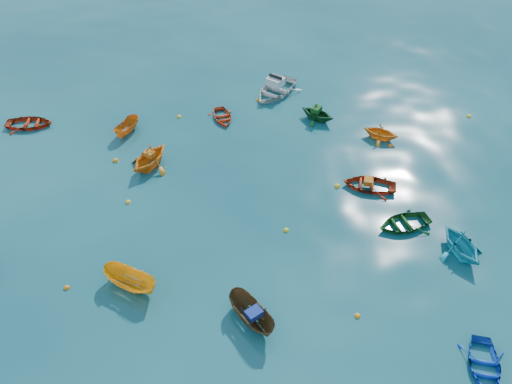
{
  "coord_description": "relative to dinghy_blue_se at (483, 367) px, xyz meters",
  "views": [
    {
      "loc": [
        -1.06,
        -17.53,
        20.71
      ],
      "look_at": [
        0.0,
        5.0,
        0.4
      ],
      "focal_mm": 35.0,
      "sensor_mm": 36.0,
      "label": 1
    }
  ],
  "objects": [
    {
      "name": "tarp_green_b",
      "position": [
        -4.78,
        20.03,
        0.86
      ],
      "size": [
        0.92,
        0.95,
        0.37
      ],
      "primitive_type": "cube",
      "rotation": [
        0.0,
        0.0,
        0.91
      ],
      "color": "#114414",
      "rests_on": "dinghy_green_n"
    },
    {
      "name": "buoy_ye_c",
      "position": [
        -4.44,
        12.46,
        0.0
      ],
      "size": [
        0.37,
        0.37,
        0.37
      ],
      "primitive_type": "sphere",
      "color": "gold",
      "rests_on": "ground"
    },
    {
      "name": "motorboat_white",
      "position": [
        -7.49,
        23.82,
        0.0
      ],
      "size": [
        5.29,
        5.52,
        1.53
      ],
      "primitive_type": "imported",
      "rotation": [
        0.0,
        0.0,
        -0.66
      ],
      "color": "silver",
      "rests_on": "ground"
    },
    {
      "name": "buoy_ye_e",
      "position": [
        6.72,
        19.83,
        0.0
      ],
      "size": [
        0.34,
        0.34,
        0.34
      ],
      "primitive_type": "sphere",
      "color": "yellow",
      "rests_on": "ground"
    },
    {
      "name": "dinghy_cyan_se",
      "position": [
        1.25,
        6.71,
        0.0
      ],
      "size": [
        3.33,
        3.61,
        1.58
      ],
      "primitive_type": "imported",
      "rotation": [
        0.0,
        0.0,
        0.29
      ],
      "color": "#1C9BB1",
      "rests_on": "ground"
    },
    {
      "name": "tarp_orange_a",
      "position": [
        -16.34,
        15.09,
        1.0
      ],
      "size": [
        0.8,
        0.75,
        0.31
      ],
      "primitive_type": "cube",
      "rotation": [
        0.0,
        0.0,
        -0.56
      ],
      "color": "#D06515",
      "rests_on": "dinghy_orange_w"
    },
    {
      "name": "tarp_blue_a",
      "position": [
        -10.11,
        2.78,
        0.79
      ],
      "size": [
        0.93,
        0.88,
        0.36
      ],
      "primitive_type": "cube",
      "rotation": [
        0.0,
        0.0,
        0.59
      ],
      "color": "navy",
      "rests_on": "sampan_brown_mid"
    },
    {
      "name": "dinghy_red_nw",
      "position": [
        -25.67,
        20.13,
        0.0
      ],
      "size": [
        3.35,
        2.43,
        0.69
      ],
      "primitive_type": "imported",
      "rotation": [
        0.0,
        0.0,
        1.55
      ],
      "color": "#A7270D",
      "rests_on": "ground"
    },
    {
      "name": "buoy_ye_b",
      "position": [
        -17.37,
        11.6,
        0.0
      ],
      "size": [
        0.33,
        0.33,
        0.33
      ],
      "primitive_type": "sphere",
      "color": "yellow",
      "rests_on": "ground"
    },
    {
      "name": "buoy_ye_d",
      "position": [
        -14.9,
        20.8,
        0.0
      ],
      "size": [
        0.34,
        0.34,
        0.34
      ],
      "primitive_type": "sphere",
      "color": "yellow",
      "rests_on": "ground"
    },
    {
      "name": "dinghy_green_n",
      "position": [
        -4.71,
        19.97,
        0.0
      ],
      "size": [
        3.41,
        3.34,
        1.36
      ],
      "primitive_type": "imported",
      "rotation": [
        0.0,
        0.0,
        0.91
      ],
      "color": "#10451F",
      "rests_on": "ground"
    },
    {
      "name": "ground",
      "position": [
        -9.59,
        6.73,
        0.0
      ],
      "size": [
        160.0,
        160.0,
        0.0
      ],
      "primitive_type": "plane",
      "color": "#093843",
      "rests_on": "ground"
    },
    {
      "name": "dinghy_orange_w",
      "position": [
        -16.37,
        15.05,
        0.0
      ],
      "size": [
        4.04,
        4.18,
        1.69
      ],
      "primitive_type": "imported",
      "rotation": [
        0.0,
        0.0,
        -0.56
      ],
      "color": "orange",
      "rests_on": "ground"
    },
    {
      "name": "sampan_brown_mid",
      "position": [
        -10.19,
        2.9,
        0.0
      ],
      "size": [
        2.75,
        3.28,
        1.22
      ],
      "primitive_type": "imported",
      "rotation": [
        0.0,
        0.0,
        0.59
      ],
      "color": "brown",
      "rests_on": "ground"
    },
    {
      "name": "sampan_orange_n",
      "position": [
        -18.43,
        18.98,
        0.0
      ],
      "size": [
        2.0,
        2.77,
        1.01
      ],
      "primitive_type": "imported",
      "rotation": [
        0.0,
        0.0,
        -0.44
      ],
      "color": "orange",
      "rests_on": "ground"
    },
    {
      "name": "buoy_or_a",
      "position": [
        -19.59,
        5.29,
        0.0
      ],
      "size": [
        0.3,
        0.3,
        0.3
      ],
      "primitive_type": "sphere",
      "color": "orange",
      "rests_on": "ground"
    },
    {
      "name": "tarp_orange_b",
      "position": [
        -2.58,
        12.32,
        0.5
      ],
      "size": [
        0.66,
        0.78,
        0.33
      ],
      "primitive_type": "cube",
      "rotation": [
        0.0,
        0.0,
        -1.82
      ],
      "color": "#B95B13",
      "rests_on": "dinghy_red_ne"
    },
    {
      "name": "dinghy_orange_far",
      "position": [
        -0.59,
        17.42,
        0.0
      ],
      "size": [
        3.13,
        3.0,
        1.27
      ],
      "primitive_type": "imported",
      "rotation": [
        0.0,
        0.0,
        1.07
      ],
      "color": "orange",
      "rests_on": "ground"
    },
    {
      "name": "buoy_or_d",
      "position": [
        -0.04,
        16.5,
        0.0
      ],
      "size": [
        0.32,
        0.32,
        0.32
      ],
      "primitive_type": "sphere",
      "color": "#FB5E0D",
      "rests_on": "ground"
    },
    {
      "name": "sampan_yellow_mid",
      "position": [
        -16.24,
        5.21,
        0.0
      ],
      "size": [
        3.35,
        2.65,
        1.23
      ],
      "primitive_type": "imported",
      "rotation": [
        0.0,
        0.0,
        1.04
      ],
      "color": "#FFA716",
      "rests_on": "ground"
    },
    {
      "name": "buoy_or_e",
      "position": [
        -8.89,
        22.82,
        0.0
      ],
      "size": [
        0.34,
        0.34,
        0.34
      ],
      "primitive_type": "sphere",
      "color": "orange",
      "rests_on": "ground"
    },
    {
      "name": "buoy_ye_a",
      "position": [
        -8.01,
        8.81,
        0.0
      ],
      "size": [
        0.32,
        0.32,
        0.32
      ],
      "primitive_type": "sphere",
      "color": "yellow",
      "rests_on": "ground"
    },
    {
      "name": "dinghy_red_far",
      "position": [
        -11.67,
        20.4,
        0.0
      ],
      "size": [
        2.45,
        3.0,
        0.55
      ],
      "primitive_type": "imported",
      "rotation": [
        0.0,
        0.0,
        0.24
      ],
      "color": "red",
      "rests_on": "ground"
    },
    {
      "name": "dinghy_green_e",
      "position": [
        -1.21,
        8.86,
        0.0
      ],
      "size": [
        3.62,
        2.97,
        0.65
      ],
      "primitive_type": "imported",
      "rotation": [
        0.0,
        0.0,
        -1.32
      ],
      "color": "#104615",
      "rests_on": "ground"
    },
    {
      "name": "buoy_or_c",
      "position": [
        -18.79,
        15.72,
        0.0
      ],
      "size": [
        0.38,
        0.38,
        0.38
      ],
      "primitive_type": "sphere",
      "color": "orange",
      "rests_on": "ground"
    },
    {
      "name": "buoy_or_b",
      "position": [
        -5.06,
        2.93,
        0.0
      ],
      "size": [
        0.29,
        0.29,
        0.29
      ],
      "primitive_type": "sphere",
      "color": "orange",
      "rests_on": "ground"
    },
    {
      "name": "dinghy_blue_se",
      "position": [
        0.0,
        0.0,
        0.0
      ],
      "size": [
        2.73,
        3.32,
        0.6
      ],
      "primitive_type": "imported",
      "rotation": [
        0.0,
        0.0,
        -0.25
      ],
      "color": "#0F3EBF",
      "rests_on": "ground"
    },
    {
      "name": "dinghy_red_ne",
      "position": [
        -2.48,
        12.3,
        0.0
      ],
      "size": [
        3.74,
        3.06,
        0.68
      ],
      "primitive_type": "imported",
      "rotation": [
        0.0,
        0.0,
        -1.82
      ],
      "color": "#A0270D",
      "rests_on": "ground"
    }
  ]
}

